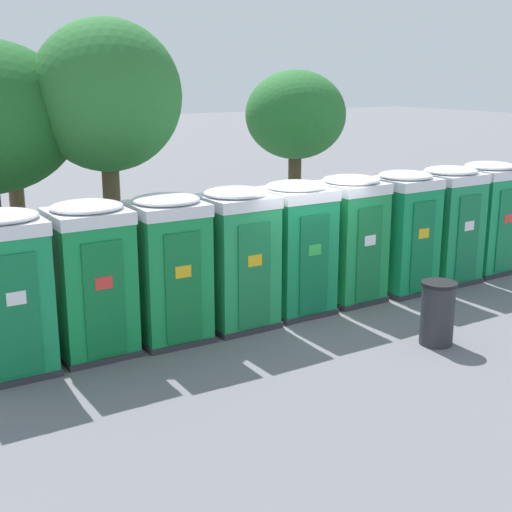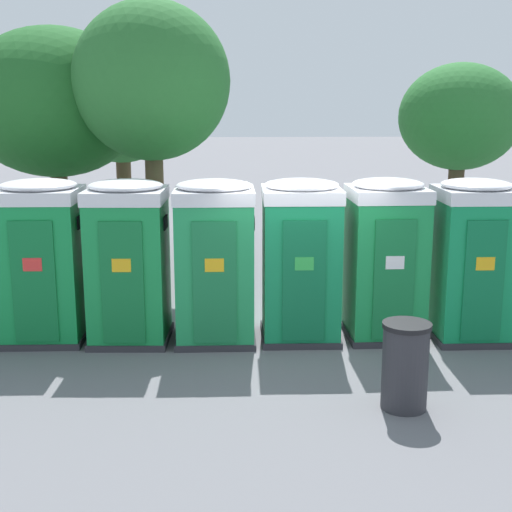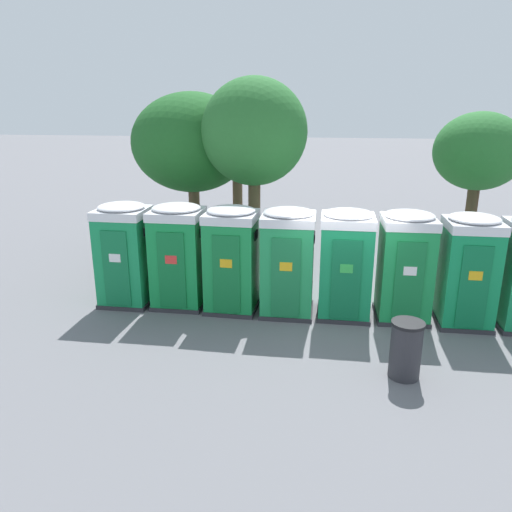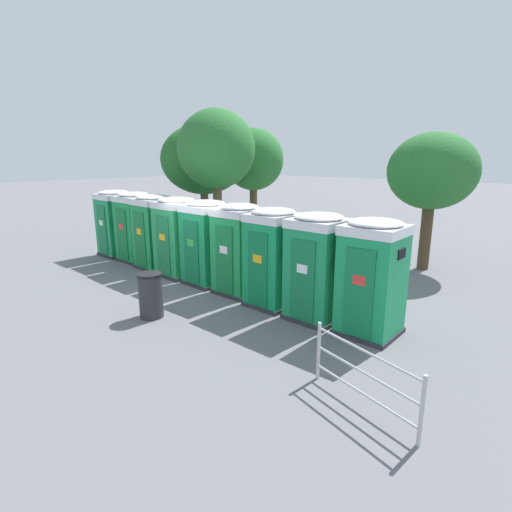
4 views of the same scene
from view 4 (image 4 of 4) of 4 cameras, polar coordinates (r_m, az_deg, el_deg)
name	(u,v)px [view 4 (image 4 of 4)]	position (r m, az deg, el deg)	size (l,w,h in m)	color
ground_plane	(207,283)	(12.36, -7.03, -3.85)	(120.00, 120.00, 0.00)	slate
portapotty_0	(116,223)	(16.43, -19.39, 4.50)	(1.23, 1.22, 2.54)	#2D2D33
portapotty_1	(136,226)	(15.31, -16.78, 4.06)	(1.25, 1.21, 2.54)	#2D2D33
portapotty_2	(155,231)	(14.14, -14.28, 3.44)	(1.25, 1.24, 2.54)	#2D2D33
portapotty_3	(178,236)	(13.05, -11.12, 2.76)	(1.24, 1.21, 2.54)	#2D2D33
portapotty_4	(206,242)	(12.05, -7.12, 1.99)	(1.23, 1.22, 2.54)	#2D2D33
portapotty_5	(239,249)	(11.11, -2.49, 1.07)	(1.20, 1.22, 2.54)	#2D2D33
portapotty_6	(273,257)	(10.16, 2.42, -0.17)	(1.16, 1.21, 2.54)	#2D2D33
portapotty_7	(317,267)	(9.39, 8.70, -1.50)	(1.22, 1.21, 2.54)	#2D2D33
portapotty_8	(372,277)	(8.82, 16.21, -2.92)	(1.24, 1.22, 2.54)	#2D2D33
street_tree_0	(216,150)	(15.56, -5.68, 14.85)	(2.92, 2.92, 5.52)	brown
street_tree_1	(432,172)	(14.50, 23.86, 10.89)	(2.85, 2.85, 4.56)	#4C3826
street_tree_2	(203,160)	(17.84, -7.54, 13.46)	(3.63, 3.63, 5.14)	brown
street_tree_3	(253,160)	(18.58, -0.37, 13.52)	(2.72, 2.72, 5.03)	brown
trash_can	(151,295)	(9.90, -14.81, -5.43)	(0.60, 0.60, 1.09)	#2D2D33
event_barrier	(363,375)	(6.49, 15.10, -16.03)	(1.99, 0.58, 1.05)	#B7B7BC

